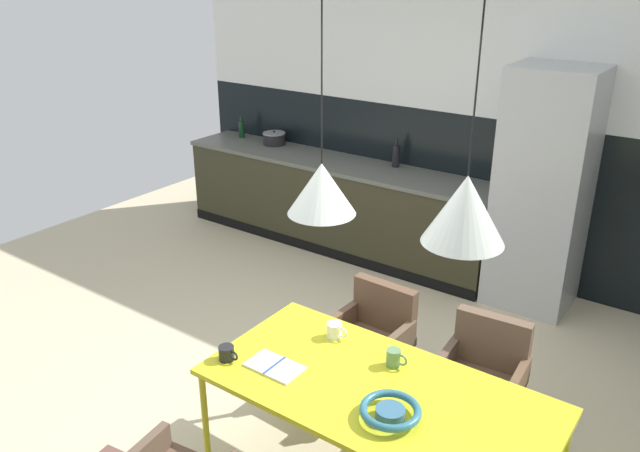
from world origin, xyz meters
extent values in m
plane|color=beige|center=(0.00, 0.00, 0.00)|extent=(8.47, 8.47, 0.00)
cube|color=black|center=(0.00, 2.74, 0.74)|extent=(6.51, 0.12, 1.47)
cube|color=white|center=(0.00, 2.74, 2.21)|extent=(6.51, 0.12, 1.47)
cube|color=#312F1E|center=(-1.40, 2.38, 0.43)|extent=(3.41, 0.60, 0.87)
cube|color=#595B52|center=(-1.40, 2.38, 0.89)|extent=(3.44, 0.63, 0.04)
cube|color=black|center=(-1.40, 2.08, 0.05)|extent=(3.41, 0.01, 0.10)
cube|color=#ADAFB2|center=(0.66, 2.38, 1.01)|extent=(0.68, 0.60, 2.02)
cube|color=gold|center=(0.72, -0.32, 0.73)|extent=(1.79, 0.89, 0.03)
cylinder|color=gold|center=(-0.13, 0.08, 0.36)|extent=(0.04, 0.04, 0.71)
cylinder|color=gold|center=(-0.13, -0.73, 0.36)|extent=(0.04, 0.04, 0.71)
cube|color=brown|center=(0.22, 0.41, 0.42)|extent=(0.50, 0.48, 0.06)
cube|color=brown|center=(0.22, 0.61, 0.62)|extent=(0.46, 0.10, 0.34)
cube|color=brown|center=(0.44, 0.41, 0.52)|extent=(0.06, 0.42, 0.14)
cube|color=brown|center=(0.00, 0.42, 0.52)|extent=(0.06, 0.42, 0.14)
cylinder|color=black|center=(0.41, 0.22, 0.20)|extent=(0.02, 0.02, 0.39)
cylinder|color=black|center=(0.01, 0.23, 0.20)|extent=(0.02, 0.02, 0.39)
cylinder|color=black|center=(0.42, 0.60, 0.20)|extent=(0.02, 0.02, 0.39)
cylinder|color=black|center=(0.02, 0.61, 0.20)|extent=(0.02, 0.02, 0.39)
cylinder|color=black|center=(0.42, 0.41, 0.01)|extent=(0.03, 0.41, 0.02)
cylinder|color=black|center=(0.02, 0.42, 0.01)|extent=(0.03, 0.41, 0.02)
cube|color=brown|center=(0.97, 0.45, 0.40)|extent=(0.51, 0.49, 0.06)
cube|color=brown|center=(0.96, 0.65, 0.60)|extent=(0.46, 0.11, 0.35)
cube|color=brown|center=(1.19, 0.46, 0.50)|extent=(0.08, 0.42, 0.14)
cube|color=brown|center=(0.76, 0.43, 0.50)|extent=(0.08, 0.42, 0.14)
cylinder|color=black|center=(1.19, 0.27, 0.18)|extent=(0.02, 0.02, 0.37)
cylinder|color=black|center=(0.79, 0.24, 0.18)|extent=(0.02, 0.02, 0.37)
cylinder|color=black|center=(1.16, 0.65, 0.18)|extent=(0.02, 0.02, 0.37)
cylinder|color=black|center=(0.76, 0.62, 0.18)|extent=(0.02, 0.02, 0.37)
cylinder|color=black|center=(1.17, 0.46, 0.01)|extent=(0.05, 0.41, 0.02)
cylinder|color=black|center=(0.78, 0.43, 0.01)|extent=(0.05, 0.41, 0.02)
cylinder|color=#33607F|center=(0.89, -0.49, 0.77)|extent=(0.14, 0.14, 0.05)
torus|color=#2B667C|center=(0.89, -0.49, 0.79)|extent=(0.30, 0.30, 0.04)
cube|color=white|center=(0.10, -0.49, 0.75)|extent=(0.15, 0.18, 0.01)
cube|color=white|center=(0.25, -0.49, 0.75)|extent=(0.15, 0.18, 0.01)
cube|color=#334C8C|center=(0.18, -0.49, 0.76)|extent=(0.01, 0.18, 0.00)
cylinder|color=#5B8456|center=(0.69, -0.10, 0.79)|extent=(0.08, 0.08, 0.10)
torus|color=#5B8456|center=(0.74, -0.10, 0.80)|extent=(0.07, 0.01, 0.07)
cylinder|color=black|center=(-0.08, -0.58, 0.78)|extent=(0.09, 0.09, 0.08)
torus|color=black|center=(-0.02, -0.58, 0.79)|extent=(0.06, 0.01, 0.06)
cylinder|color=white|center=(0.27, -0.06, 0.79)|extent=(0.09, 0.09, 0.09)
torus|color=white|center=(0.33, -0.06, 0.79)|extent=(0.06, 0.01, 0.06)
cylinder|color=black|center=(-2.28, 2.51, 0.96)|extent=(0.24, 0.24, 0.12)
cylinder|color=gray|center=(-2.28, 2.51, 1.03)|extent=(0.25, 0.25, 0.01)
sphere|color=black|center=(-2.28, 2.51, 1.05)|extent=(0.02, 0.02, 0.02)
cylinder|color=black|center=(-0.81, 2.57, 1.01)|extent=(0.07, 0.07, 0.22)
cylinder|color=black|center=(-0.81, 2.57, 1.15)|extent=(0.03, 0.03, 0.06)
cylinder|color=#0F3319|center=(-2.77, 2.53, 1.00)|extent=(0.06, 0.06, 0.19)
cylinder|color=#0F3319|center=(-2.77, 2.53, 1.12)|extent=(0.03, 0.03, 0.05)
cylinder|color=black|center=(0.36, -0.31, 2.38)|extent=(0.01, 0.01, 1.03)
cone|color=silver|center=(0.36, -0.31, 1.74)|extent=(0.33, 0.33, 0.25)
cylinder|color=black|center=(1.08, -0.28, 2.42)|extent=(0.01, 0.01, 0.96)
cone|color=silver|center=(1.08, -0.28, 1.78)|extent=(0.36, 0.36, 0.30)
camera|label=1|loc=(2.03, -2.65, 2.75)|focal=35.65mm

